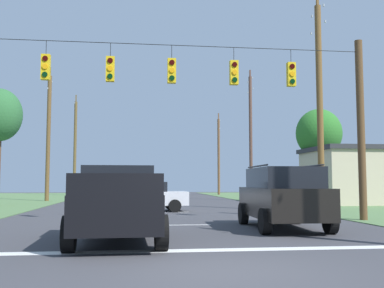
{
  "coord_description": "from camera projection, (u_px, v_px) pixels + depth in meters",
  "views": [
    {
      "loc": [
        -1.42,
        -7.98,
        1.53
      ],
      "look_at": [
        0.67,
        8.97,
        2.94
      ],
      "focal_mm": 42.69,
      "sensor_mm": 36.0,
      "label": 1
    }
  ],
  "objects": [
    {
      "name": "ground_plane",
      "position": [
        217.0,
        270.0,
        7.94
      ],
      "size": [
        120.0,
        120.0,
        0.0
      ],
      "primitive_type": "plane",
      "color": "#3D3D42"
    },
    {
      "name": "stop_bar_stripe",
      "position": [
        199.0,
        250.0,
        10.16
      ],
      "size": [
        13.1,
        0.45,
        0.01
      ],
      "primitive_type": "cube",
      "color": "white",
      "rests_on": "ground"
    },
    {
      "name": "lane_dash_0",
      "position": [
        176.0,
        225.0,
        16.09
      ],
      "size": [
        2.5,
        0.15,
        0.01
      ],
      "primitive_type": "cube",
      "rotation": [
        0.0,
        0.0,
        1.57
      ],
      "color": "white",
      "rests_on": "ground"
    },
    {
      "name": "lane_dash_1",
      "position": [
        164.0,
        212.0,
        22.96
      ],
      "size": [
        2.5,
        0.15,
        0.01
      ],
      "primitive_type": "cube",
      "rotation": [
        0.0,
        0.0,
        1.57
      ],
      "color": "white",
      "rests_on": "ground"
    },
    {
      "name": "lane_dash_2",
      "position": [
        157.0,
        204.0,
        30.75
      ],
      "size": [
        2.5,
        0.15,
        0.01
      ],
      "primitive_type": "cube",
      "rotation": [
        0.0,
        0.0,
        1.57
      ],
      "color": "white",
      "rests_on": "ground"
    },
    {
      "name": "lane_dash_3",
      "position": [
        153.0,
        200.0,
        37.73
      ],
      "size": [
        2.5,
        0.15,
        0.01
      ],
      "primitive_type": "cube",
      "rotation": [
        0.0,
        0.0,
        1.57
      ],
      "color": "white",
      "rests_on": "ground"
    },
    {
      "name": "overhead_signal_span",
      "position": [
        174.0,
        113.0,
        17.35
      ],
      "size": [
        15.27,
        0.31,
        7.25
      ],
      "color": "brown",
      "rests_on": "ground"
    },
    {
      "name": "pickup_truck",
      "position": [
        118.0,
        203.0,
        11.93
      ],
      "size": [
        2.38,
        5.44,
        1.95
      ],
      "color": "black",
      "rests_on": "ground"
    },
    {
      "name": "suv_black",
      "position": [
        282.0,
        196.0,
        14.92
      ],
      "size": [
        2.37,
        4.88,
        2.05
      ],
      "color": "black",
      "rests_on": "ground"
    },
    {
      "name": "distant_car_crossing_white",
      "position": [
        146.0,
        196.0,
        23.61
      ],
      "size": [
        4.37,
        2.16,
        1.52
      ],
      "color": "silver",
      "rests_on": "ground"
    },
    {
      "name": "utility_pole_mid_right",
      "position": [
        320.0,
        102.0,
        23.41
      ],
      "size": [
        0.32,
        1.94,
        11.28
      ],
      "color": "brown",
      "rests_on": "ground"
    },
    {
      "name": "utility_pole_far_right",
      "position": [
        251.0,
        134.0,
        37.55
      ],
      "size": [
        0.27,
        1.77,
        10.82
      ],
      "color": "brown",
      "rests_on": "ground"
    },
    {
      "name": "utility_pole_near_left",
      "position": [
        219.0,
        154.0,
        53.63
      ],
      "size": [
        0.29,
        1.85,
        9.63
      ],
      "color": "brown",
      "rests_on": "ground"
    },
    {
      "name": "utility_pole_distant_right",
      "position": [
        48.0,
        135.0,
        36.19
      ],
      "size": [
        0.32,
        1.87,
        10.73
      ],
      "color": "brown",
      "rests_on": "ground"
    },
    {
      "name": "utility_pole_distant_left",
      "position": [
        75.0,
        147.0,
        51.46
      ],
      "size": [
        0.33,
        1.99,
        11.39
      ],
      "color": "brown",
      "rests_on": "ground"
    },
    {
      "name": "tree_roadside_far_right",
      "position": [
        319.0,
        134.0,
        33.38
      ],
      "size": [
        3.32,
        3.32,
        6.85
      ],
      "color": "brown",
      "rests_on": "ground"
    }
  ]
}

